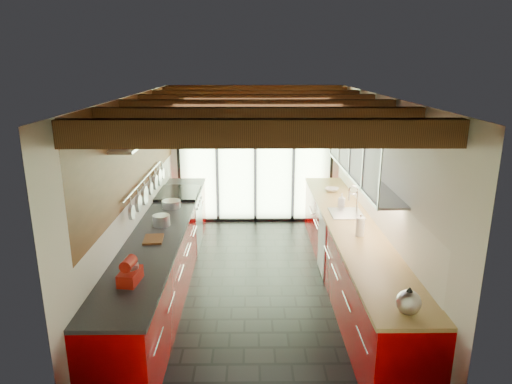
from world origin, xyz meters
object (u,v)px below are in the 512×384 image
stand_mixer (130,272)px  kettle (409,301)px  soap_bottle (342,200)px  paper_towel (360,227)px  bowl (332,190)px

stand_mixer → kettle: size_ratio=1.09×
soap_bottle → paper_towel: bearing=-90.0°
stand_mixer → bowl: (2.54, 3.23, -0.08)m
paper_towel → soap_bottle: size_ratio=1.38×
bowl → soap_bottle: bearing=-90.0°
soap_bottle → bowl: soap_bottle is taller
stand_mixer → bowl: 4.11m
soap_bottle → stand_mixer: bearing=-136.7°
bowl → paper_towel: bearing=-90.0°
soap_bottle → bowl: (0.00, 0.84, -0.07)m
paper_towel → bowl: bearing=90.0°
stand_mixer → kettle: stand_mixer is taller
stand_mixer → paper_towel: bearing=25.4°
paper_towel → bowl: size_ratio=1.25×
kettle → paper_towel: (0.00, 1.80, 0.01)m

